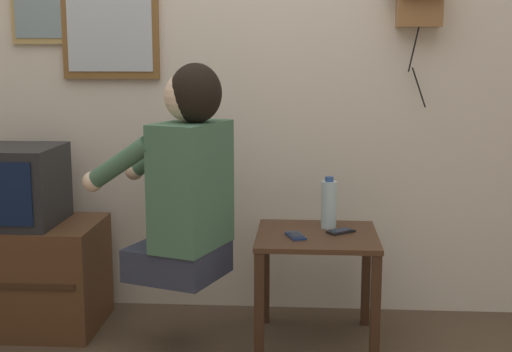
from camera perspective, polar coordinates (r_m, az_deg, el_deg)
The scene contains 10 objects.
wall_back at distance 3.54m, azimuth -1.58°, elevation 9.58°, with size 6.80×0.05×2.55m.
side_table at distance 3.18m, azimuth 4.87°, elevation -6.32°, with size 0.53×0.52×0.51m.
person at distance 3.00m, azimuth -5.67°, elevation -0.13°, with size 0.63×0.53×0.91m.
tv_stand at distance 3.58m, azimuth -18.24°, elevation -7.50°, with size 0.75×0.48×0.51m.
television at distance 3.47m, azimuth -19.05°, elevation -0.71°, with size 0.44×0.42×0.36m.
framed_picture at distance 3.72m, azimuth -16.95°, elevation 13.17°, with size 0.29×0.03×0.40m.
wall_mirror at distance 3.61m, azimuth -11.66°, elevation 13.39°, with size 0.48×0.03×0.73m.
cell_phone_held at distance 3.09m, azimuth 3.19°, elevation -4.79°, with size 0.10×0.14×0.01m.
cell_phone_spare at distance 3.18m, azimuth 6.81°, elevation -4.42°, with size 0.13×0.12×0.01m.
water_bottle at distance 3.24m, azimuth 5.85°, elevation -2.23°, with size 0.07×0.07×0.24m.
Camera 1 is at (0.34, -2.46, 1.30)m, focal length 50.00 mm.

